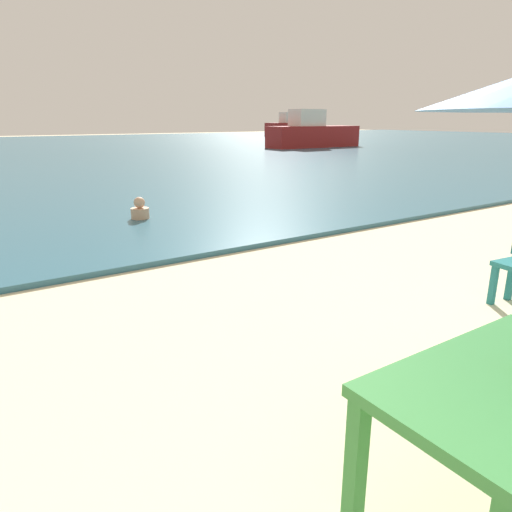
% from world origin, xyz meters
% --- Properties ---
extents(sea_water, '(120.00, 50.00, 0.08)m').
position_xyz_m(sea_water, '(0.00, 30.00, 0.04)').
color(sea_water, '#2D6075').
rests_on(sea_water, ground_plane).
extents(picnic_table_green, '(1.40, 0.80, 0.76)m').
position_xyz_m(picnic_table_green, '(-0.79, 0.25, 0.65)').
color(picnic_table_green, '#3D8C42').
rests_on(picnic_table_green, ground_plane).
extents(swimmer_person, '(0.34, 0.34, 0.41)m').
position_xyz_m(swimmer_person, '(0.13, 7.77, 0.24)').
color(swimmer_person, tan).
rests_on(swimmer_person, sea_water).
extents(boat_fishing_trawler, '(6.57, 1.79, 2.39)m').
position_xyz_m(boat_fishing_trawler, '(17.72, 23.52, 0.94)').
color(boat_fishing_trawler, maroon).
rests_on(boat_fishing_trawler, sea_water).
extents(boat_cargo_ship, '(6.73, 1.83, 2.45)m').
position_xyz_m(boat_cargo_ship, '(29.43, 40.41, 0.96)').
color(boat_cargo_ship, maroon).
rests_on(boat_cargo_ship, sea_water).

